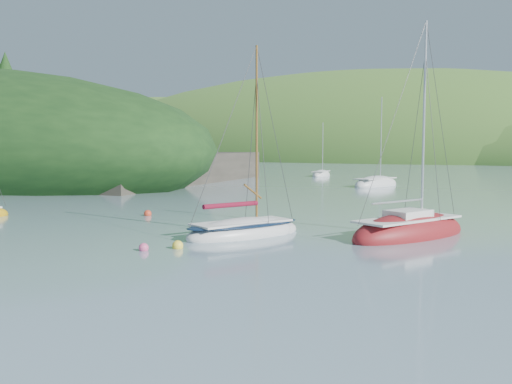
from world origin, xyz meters
The scene contains 7 objects.
ground centered at (0.00, 0.00, 0.00)m, with size 700.00×700.00×0.00m, color slate.
shoreline_hills centered at (-9.66, 172.42, 0.00)m, with size 690.00×135.00×56.00m.
daysailer_white centered at (0.25, 5.58, 0.23)m, with size 4.66×7.03×10.15m.
sloop_red centered at (7.42, 9.56, 0.22)m, with size 5.31×8.23×11.52m.
distant_sloop_a centered at (-5.93, 42.23, 0.18)m, with size 4.10×7.86×10.68m.
distant_sloop_c centered at (-19.74, 57.65, 0.16)m, with size 3.07×6.23×8.52m.
mooring_buoys centered at (-4.00, 3.87, 0.12)m, with size 9.61×9.74×0.49m.
Camera 1 is at (15.50, -18.17, 4.53)m, focal length 40.00 mm.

